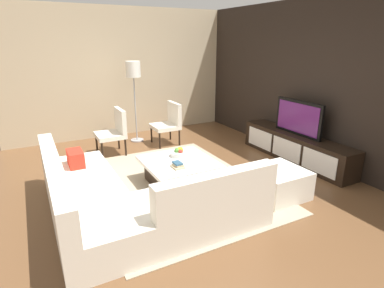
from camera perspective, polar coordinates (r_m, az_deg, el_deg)
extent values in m
plane|color=brown|center=(4.74, -2.92, -7.97)|extent=(14.00, 14.00, 0.00)
cube|color=black|center=(5.95, 21.49, 10.38)|extent=(6.40, 0.12, 2.80)
cube|color=#C6B28E|center=(7.36, -12.57, 12.53)|extent=(0.12, 5.20, 2.80)
cube|color=tan|center=(4.82, -3.43, -7.44)|extent=(3.23, 2.44, 0.01)
cube|color=black|center=(5.98, 18.31, -0.60)|extent=(2.35, 0.43, 0.50)
cube|color=white|center=(6.33, 12.26, 0.96)|extent=(0.66, 0.01, 0.35)
cube|color=white|center=(5.83, 16.78, -0.94)|extent=(0.66, 0.01, 0.35)
cube|color=white|center=(5.38, 22.11, -3.18)|extent=(0.66, 0.01, 0.35)
cube|color=black|center=(5.83, 18.86, 4.55)|extent=(1.03, 0.05, 0.61)
cube|color=#591E66|center=(5.81, 18.66, 4.53)|extent=(0.92, 0.01, 0.51)
cube|color=silver|center=(4.15, -18.44, -9.88)|extent=(2.50, 0.85, 0.41)
cube|color=silver|center=(3.96, -23.79, -5.57)|extent=(2.50, 0.18, 0.39)
cube|color=silver|center=(3.79, 1.78, -11.75)|extent=(0.85, 1.47, 0.41)
cube|color=silver|center=(3.35, 4.72, -8.36)|extent=(0.18, 1.47, 0.39)
cube|color=red|center=(4.71, -20.47, -2.48)|extent=(0.36, 0.20, 0.22)
cube|color=red|center=(3.85, 6.60, -7.36)|extent=(0.60, 0.44, 0.06)
cube|color=black|center=(4.79, -2.38, -5.48)|extent=(0.84, 0.82, 0.33)
cube|color=white|center=(4.72, -2.41, -3.38)|extent=(1.05, 1.02, 0.05)
cylinder|color=black|center=(6.40, -17.00, 0.20)|extent=(0.04, 0.04, 0.38)
cylinder|color=black|center=(5.95, -16.06, -1.08)|extent=(0.04, 0.04, 0.38)
cylinder|color=black|center=(6.49, -13.23, 0.77)|extent=(0.04, 0.04, 0.38)
cylinder|color=black|center=(6.05, -12.03, -0.44)|extent=(0.04, 0.04, 0.38)
cube|color=silver|center=(6.16, -14.73, 1.56)|extent=(0.56, 0.52, 0.08)
cube|color=silver|center=(6.14, -12.95, 4.22)|extent=(0.56, 0.08, 0.45)
cylinder|color=#A5A5AA|center=(6.99, -9.97, 0.72)|extent=(0.28, 0.28, 0.02)
cylinder|color=#A5A5AA|center=(6.81, -10.29, 6.25)|extent=(0.03, 0.03, 1.35)
cylinder|color=white|center=(6.69, -10.70, 13.28)|extent=(0.30, 0.30, 0.32)
cube|color=silver|center=(4.60, 15.37, -6.79)|extent=(0.70, 0.70, 0.40)
cylinder|color=silver|center=(4.89, -2.28, -1.82)|extent=(0.28, 0.28, 0.07)
sphere|color=#B23326|center=(4.84, -2.12, -1.40)|extent=(0.07, 0.07, 0.07)
sphere|color=gold|center=(4.89, -2.19, -1.13)|extent=(0.10, 0.10, 0.10)
sphere|color=#4C8C33|center=(4.87, -2.75, -1.24)|extent=(0.09, 0.09, 0.09)
cylinder|color=black|center=(6.77, -7.41, 1.85)|extent=(0.04, 0.04, 0.38)
cylinder|color=black|center=(6.35, -5.92, 0.80)|extent=(0.04, 0.04, 0.38)
cylinder|color=black|center=(6.93, -3.99, 2.35)|extent=(0.04, 0.04, 0.38)
cylinder|color=black|center=(6.52, -2.32, 1.36)|extent=(0.04, 0.04, 0.38)
cube|color=silver|center=(6.59, -4.96, 3.19)|extent=(0.54, 0.52, 0.08)
cube|color=silver|center=(6.61, -3.25, 5.65)|extent=(0.54, 0.08, 0.45)
cube|color=#CCB78C|center=(4.47, -2.61, -4.17)|extent=(0.19, 0.16, 0.02)
cube|color=#CCB78C|center=(4.47, -2.52, -3.76)|extent=(0.17, 0.11, 0.03)
cube|color=#2D516B|center=(4.46, -2.68, -3.48)|extent=(0.16, 0.11, 0.03)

